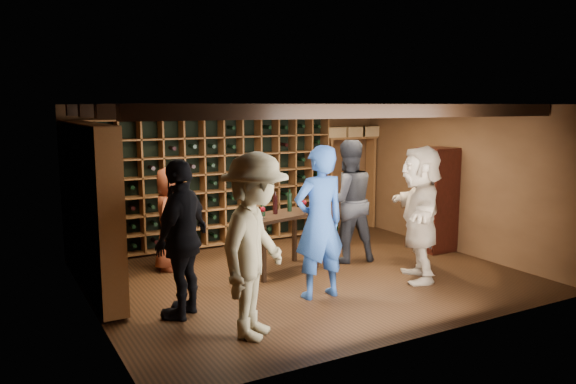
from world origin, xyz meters
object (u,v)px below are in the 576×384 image
guest_red_floral (170,219)px  guest_woman_black (182,238)px  display_cabinet (436,202)px  guest_beige (420,213)px  guest_khaki (255,246)px  tasting_table (280,221)px  man_blue_shirt (319,222)px  man_grey_suit (347,201)px

guest_red_floral → guest_woman_black: guest_woman_black is taller
display_cabinet → guest_red_floral: bearing=165.6°
display_cabinet → guest_beige: 1.75m
guest_woman_black → guest_beige: bearing=131.7°
display_cabinet → guest_woman_black: guest_woman_black is taller
guest_woman_black → guest_khaki: size_ratio=0.94×
tasting_table → guest_red_floral: bearing=133.0°
guest_beige → guest_woman_black: bearing=-63.6°
guest_red_floral → guest_woman_black: (-0.46, -1.95, 0.15)m
guest_khaki → guest_beige: guest_khaki is taller
guest_beige → guest_red_floral: bearing=-95.8°
tasting_table → man_blue_shirt: bearing=-108.7°
tasting_table → guest_khaki: bearing=-138.6°
man_grey_suit → guest_red_floral: man_grey_suit is taller
tasting_table → man_grey_suit: bearing=-14.4°
man_blue_shirt → man_grey_suit: size_ratio=1.02×
man_grey_suit → guest_khaki: size_ratio=0.97×
guest_khaki → display_cabinet: bearing=-20.3°
guest_woman_black → tasting_table: (1.86, 1.05, -0.16)m
guest_woman_black → guest_beige: guest_beige is taller
display_cabinet → guest_khaki: size_ratio=0.87×
display_cabinet → guest_red_floral: 4.47m
man_grey_suit → guest_khaki: guest_khaki is taller
display_cabinet → guest_khaki: 4.66m
guest_khaki → guest_beige: size_ratio=1.04×
guest_khaki → tasting_table: (1.37, 2.01, -0.23)m
man_blue_shirt → man_grey_suit: man_blue_shirt is taller
guest_red_floral → guest_khaki: bearing=-140.5°
display_cabinet → man_grey_suit: man_grey_suit is taller
guest_khaki → tasting_table: bearing=12.6°
man_grey_suit → guest_woman_black: man_grey_suit is taller
guest_red_floral → guest_beige: bearing=-87.7°
guest_red_floral → tasting_table: 1.66m
guest_khaki → tasting_table: size_ratio=1.57×
man_grey_suit → tasting_table: (-1.22, 0.00, -0.20)m
guest_woman_black → guest_khaki: bearing=72.9°
man_grey_suit → man_blue_shirt: bearing=54.9°
display_cabinet → man_grey_suit: size_ratio=0.90×
man_blue_shirt → guest_woman_black: man_blue_shirt is taller
display_cabinet → man_blue_shirt: bearing=-160.8°
man_blue_shirt → guest_red_floral: (-1.30, 2.16, -0.21)m
man_grey_suit → guest_khaki: 3.27m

